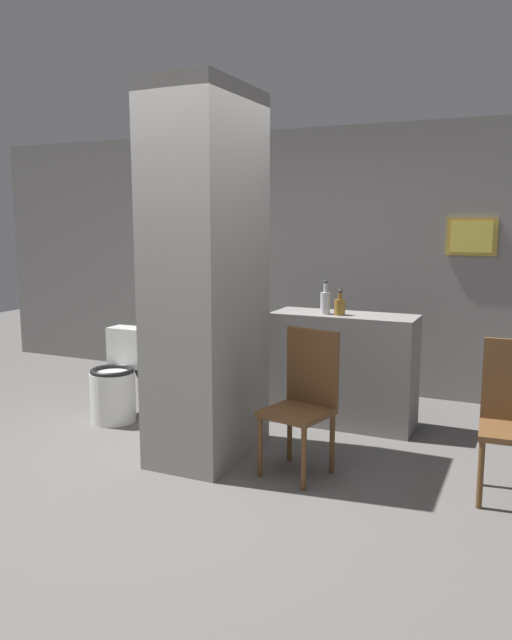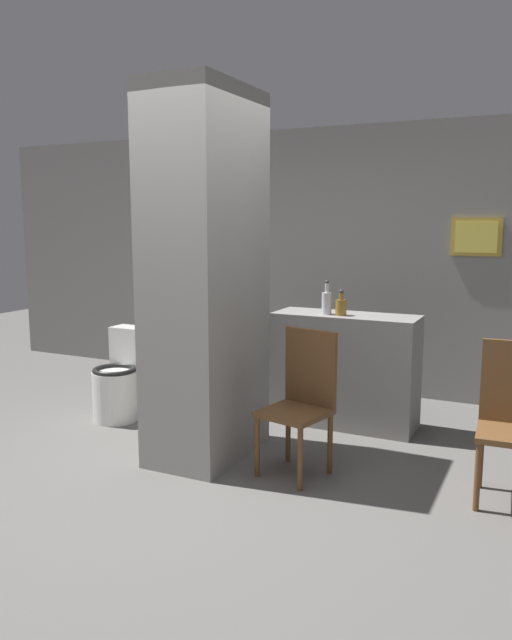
% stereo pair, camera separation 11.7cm
% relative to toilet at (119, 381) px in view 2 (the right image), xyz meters
% --- Properties ---
extents(ground_plane, '(14.00, 14.00, 0.00)m').
position_rel_toilet_xyz_m(ground_plane, '(1.16, -0.84, -0.33)').
color(ground_plane, '#5B5956').
extents(wall_back, '(8.00, 0.09, 2.60)m').
position_rel_toilet_xyz_m(wall_back, '(1.16, 1.79, 0.97)').
color(wall_back, gray).
rests_on(wall_back, ground_plane).
extents(pillar_center, '(0.60, 0.92, 2.60)m').
position_rel_toilet_xyz_m(pillar_center, '(1.10, -0.38, 0.97)').
color(pillar_center, gray).
rests_on(pillar_center, ground_plane).
extents(counter_shelf, '(1.18, 0.44, 0.94)m').
position_rel_toilet_xyz_m(counter_shelf, '(1.80, 0.68, 0.14)').
color(counter_shelf, gray).
rests_on(counter_shelf, ground_plane).
extents(toilet, '(0.38, 0.54, 0.77)m').
position_rel_toilet_xyz_m(toilet, '(0.00, 0.00, 0.00)').
color(toilet, silver).
rests_on(toilet, ground_plane).
extents(chair_near_pillar, '(0.48, 0.48, 0.97)m').
position_rel_toilet_xyz_m(chair_near_pillar, '(1.84, -0.40, 0.19)').
color(chair_near_pillar, brown).
rests_on(chair_near_pillar, ground_plane).
extents(bicycle, '(1.66, 0.42, 0.77)m').
position_rel_toilet_xyz_m(bicycle, '(0.46, 0.73, 0.04)').
color(bicycle, black).
rests_on(bicycle, ground_plane).
extents(bottle_tall, '(0.08, 0.08, 0.28)m').
position_rel_toilet_xyz_m(bottle_tall, '(1.65, 0.62, 0.71)').
color(bottle_tall, silver).
rests_on(bottle_tall, counter_shelf).
extents(bottle_short, '(0.09, 0.09, 0.21)m').
position_rel_toilet_xyz_m(bottle_short, '(1.78, 0.61, 0.68)').
color(bottle_short, olive).
rests_on(bottle_short, counter_shelf).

